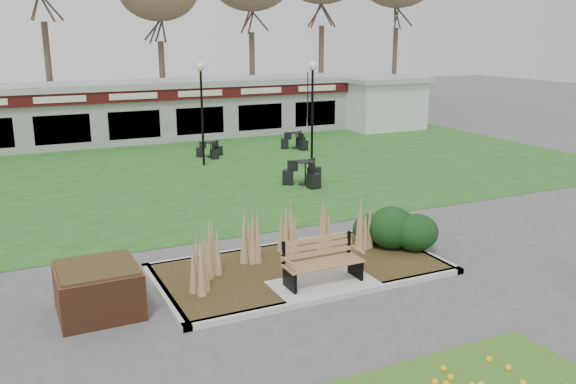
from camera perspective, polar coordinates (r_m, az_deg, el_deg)
name	(u,v)px	position (r m, az deg, el deg)	size (l,w,h in m)	color
ground	(327,291)	(12.81, 3.64, -9.23)	(100.00, 100.00, 0.00)	#515154
lawn	(173,174)	(23.51, -10.74, 1.71)	(34.00, 16.00, 0.02)	#21561B
planting_bed	(346,245)	(14.35, 5.50, -5.00)	(6.75, 3.40, 1.27)	#302513
park_bench	(321,260)	(12.78, 3.14, -6.42)	(1.70, 0.66, 0.93)	olive
brick_planter	(98,289)	(12.22, -17.33, -8.70)	(1.50, 1.50, 0.95)	brown
food_pavilion	(128,111)	(30.92, -14.77, 7.32)	(24.60, 3.40, 2.90)	gray
service_hut	(382,102)	(34.35, 8.81, 8.28)	(4.40, 3.40, 2.83)	silver
lamp_post_mid_right	(201,91)	(24.33, -8.12, 9.33)	(0.34, 0.34, 4.08)	black
lamp_post_far_right	(312,91)	(23.87, 2.30, 9.45)	(0.34, 0.34, 4.13)	black
bistro_set_b	(211,152)	(26.33, -7.22, 3.73)	(1.21, 1.05, 0.64)	black
bistro_set_c	(296,143)	(28.08, 0.78, 4.60)	(1.36, 1.30, 0.74)	black
bistro_set_d	(305,177)	(21.34, 1.63, 1.44)	(1.57, 1.37, 0.83)	black
patio_umbrella	(308,112)	(30.13, 1.85, 7.52)	(1.99, 2.02, 2.25)	black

